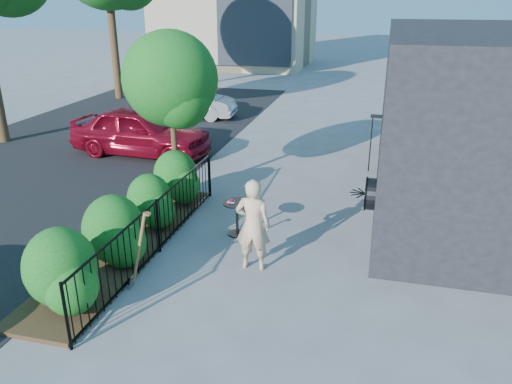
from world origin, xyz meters
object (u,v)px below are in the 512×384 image
(car_silver, at_px, (188,102))
(car_red, at_px, (141,131))
(shovel, at_px, (138,255))
(patio_tree, at_px, (172,85))
(woman, at_px, (253,225))
(cafe_table, at_px, (237,212))

(car_silver, bearing_deg, car_red, -179.21)
(shovel, height_order, car_red, car_red)
(car_red, bearing_deg, car_silver, 8.60)
(patio_tree, relative_size, car_silver, 1.02)
(shovel, xyz_separation_m, car_silver, (-3.93, 12.25, -0.02))
(woman, height_order, car_red, woman)
(cafe_table, distance_m, car_red, 6.50)
(patio_tree, distance_m, car_silver, 8.96)
(car_red, xyz_separation_m, car_silver, (-0.46, 5.13, -0.11))
(car_red, bearing_deg, patio_tree, -137.35)
(car_red, relative_size, car_silver, 1.14)
(woman, bearing_deg, patio_tree, -50.34)
(patio_tree, relative_size, shovel, 2.65)
(patio_tree, xyz_separation_m, cafe_table, (1.99, -1.66, -2.26))
(shovel, distance_m, car_red, 7.92)
(woman, bearing_deg, car_red, -51.96)
(woman, bearing_deg, shovel, 31.95)
(patio_tree, relative_size, woman, 2.28)
(cafe_table, bearing_deg, shovel, -112.86)
(woman, bearing_deg, car_silver, -65.96)
(shovel, relative_size, car_silver, 0.39)
(cafe_table, distance_m, woman, 1.46)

